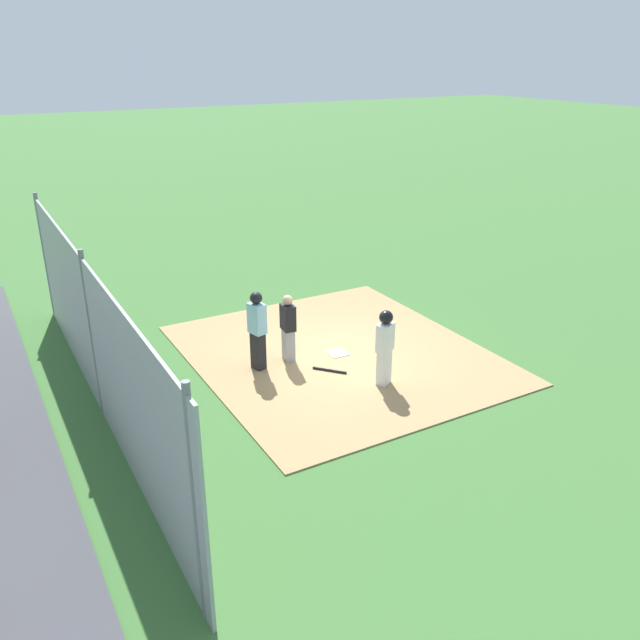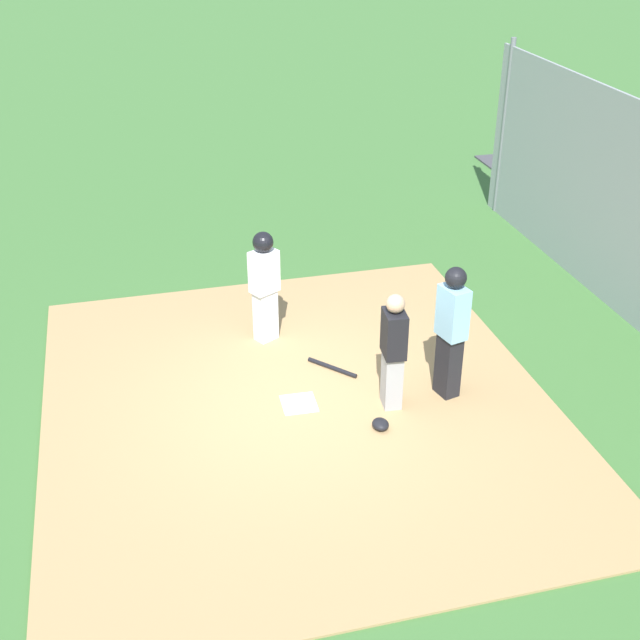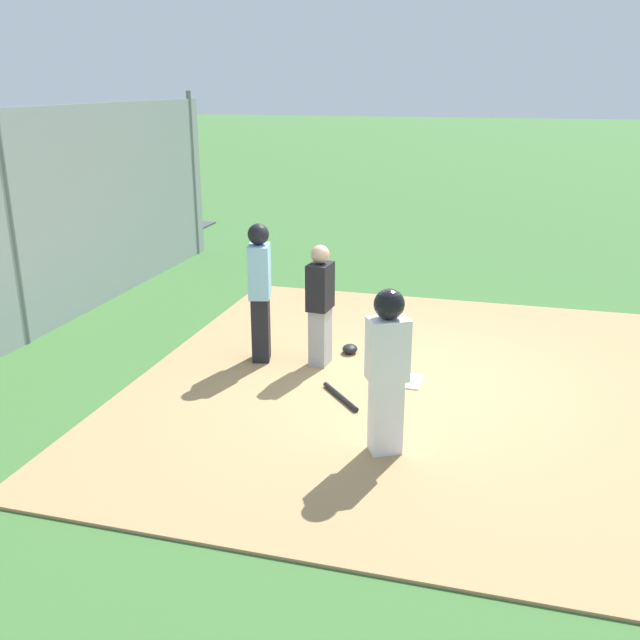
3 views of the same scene
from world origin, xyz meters
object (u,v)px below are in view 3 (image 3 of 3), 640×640
at_px(catcher, 320,304).
at_px(runner, 387,361).
at_px(baseball_bat, 340,397).
at_px(catcher_mask, 350,349).
at_px(home_plate, 404,381).
at_px(umpire, 260,289).

height_order(catcher, runner, runner).
distance_m(baseball_bat, catcher_mask, 1.47).
bearing_deg(home_plate, runner, 2.64).
relative_size(catcher, baseball_bat, 2.02).
bearing_deg(catcher, umpire, -170.18).
xyz_separation_m(umpire, baseball_bat, (0.92, 1.30, -0.93)).
bearing_deg(runner, home_plate, -26.08).
bearing_deg(umpire, home_plate, -20.55).
bearing_deg(catcher, catcher_mask, 63.17).
bearing_deg(home_plate, catcher, -104.14).
bearing_deg(catcher_mask, umpire, -63.81).
relative_size(home_plate, catcher, 0.28).
xyz_separation_m(home_plate, runner, (1.76, 0.08, 0.95)).
bearing_deg(baseball_bat, runner, 172.89).
xyz_separation_m(catcher, baseball_bat, (0.99, 0.51, -0.78)).
distance_m(catcher, catcher_mask, 0.93).
bearing_deg(home_plate, catcher_mask, -131.39).
distance_m(catcher, baseball_bat, 1.36).
height_order(home_plate, umpire, umpire).
bearing_deg(baseball_bat, catcher, -13.58).
bearing_deg(catcher, baseball_bat, -57.38).
xyz_separation_m(catcher, runner, (2.04, 1.22, 0.15)).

